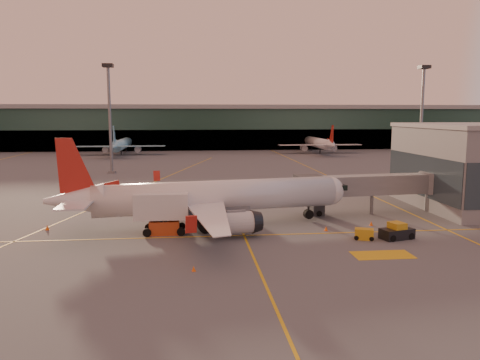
{
  "coord_description": "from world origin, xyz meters",
  "views": [
    {
      "loc": [
        -0.95,
        -47.69,
        14.06
      ],
      "look_at": [
        5.66,
        15.84,
        5.0
      ],
      "focal_mm": 35.0,
      "sensor_mm": 36.0,
      "label": 1
    }
  ],
  "objects": [
    {
      "name": "cone_tail",
      "position": [
        -18.62,
        10.08,
        0.3
      ],
      "size": [
        0.49,
        0.49,
        0.62
      ],
      "color": "#F75E0D",
      "rests_on": "ground"
    },
    {
      "name": "ground",
      "position": [
        0.0,
        0.0,
        0.0
      ],
      "size": [
        600.0,
        600.0,
        0.0
      ],
      "primitive_type": "plane",
      "color": "#4C4F54",
      "rests_on": "ground"
    },
    {
      "name": "taxi_markings",
      "position": [
        -7.32,
        44.49,
        0.01
      ],
      "size": [
        100.12,
        173.0,
        0.01
      ],
      "color": "gold",
      "rests_on": "ground"
    },
    {
      "name": "pushback_tug",
      "position": [
        22.11,
        1.79,
        0.76
      ],
      "size": [
        4.05,
        2.88,
        1.88
      ],
      "rotation": [
        0.0,
        0.0,
        0.28
      ],
      "color": "black",
      "rests_on": "ground"
    },
    {
      "name": "mast_west_near",
      "position": [
        -20.0,
        66.0,
        14.86
      ],
      "size": [
        2.4,
        2.4,
        25.6
      ],
      "color": "slate",
      "rests_on": "ground"
    },
    {
      "name": "cone_wing_right",
      "position": [
        -0.9,
        -6.94,
        0.24
      ],
      "size": [
        0.38,
        0.38,
        0.49
      ],
      "color": "#F75E0D",
      "rests_on": "ground"
    },
    {
      "name": "cone_fwd",
      "position": [
        15.14,
        6.15,
        0.28
      ],
      "size": [
        0.45,
        0.45,
        0.57
      ],
      "color": "#F75E0D",
      "rests_on": "ground"
    },
    {
      "name": "mast_east_near",
      "position": [
        55.0,
        62.0,
        14.86
      ],
      "size": [
        2.4,
        2.4,
        25.6
      ],
      "color": "slate",
      "rests_on": "ground"
    },
    {
      "name": "main_airplane",
      "position": [
        1.02,
        9.58,
        3.69
      ],
      "size": [
        37.54,
        34.02,
        11.36
      ],
      "rotation": [
        0.0,
        0.0,
        0.16
      ],
      "color": "silver",
      "rests_on": "ground"
    },
    {
      "name": "gpu_cart",
      "position": [
        18.29,
        1.88,
        0.6
      ],
      "size": [
        2.41,
        1.91,
        1.23
      ],
      "rotation": [
        0.0,
        0.0,
        -0.36
      ],
      "color": "#C09018",
      "rests_on": "ground"
    },
    {
      "name": "cone_nose",
      "position": [
        21.62,
        8.19,
        0.28
      ],
      "size": [
        0.45,
        0.45,
        0.57
      ],
      "color": "#F75E0D",
      "rests_on": "ground"
    },
    {
      "name": "distant_aircraft_row",
      "position": [
        -21.0,
        118.0,
        0.0
      ],
      "size": [
        290.0,
        34.0,
        13.0
      ],
      "color": "#81C1D9",
      "rests_on": "ground"
    },
    {
      "name": "catering_truck",
      "position": [
        -4.5,
        6.89,
        2.77
      ],
      "size": [
        6.29,
        2.86,
        4.87
      ],
      "rotation": [
        0.0,
        0.0,
        0.0
      ],
      "color": "#AA3D18",
      "rests_on": "ground"
    },
    {
      "name": "jet_bridge",
      "position": [
        25.53,
        15.13,
        3.9
      ],
      "size": [
        23.1,
        5.77,
        5.7
      ],
      "color": "slate",
      "rests_on": "ground"
    },
    {
      "name": "cone_wing_left",
      "position": [
        -0.19,
        26.84,
        0.28
      ],
      "size": [
        0.46,
        0.46,
        0.58
      ],
      "color": "#F75E0D",
      "rests_on": "ground"
    },
    {
      "name": "gate_building",
      "position": [
        41.93,
        17.93,
        6.29
      ],
      "size": [
        18.4,
        22.4,
        12.6
      ],
      "color": "slate",
      "rests_on": "ground"
    },
    {
      "name": "terminal",
      "position": [
        0.0,
        141.79,
        8.76
      ],
      "size": [
        400.0,
        20.0,
        17.6
      ],
      "color": "#19382D",
      "rests_on": "ground"
    }
  ]
}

